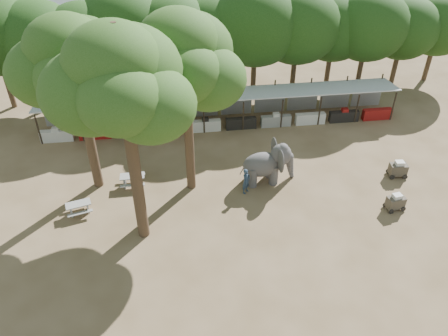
{
  "coord_description": "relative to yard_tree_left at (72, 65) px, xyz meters",
  "views": [
    {
      "loc": [
        -3.87,
        -16.45,
        17.61
      ],
      "look_at": [
        -1.0,
        5.0,
        2.0
      ],
      "focal_mm": 35.0,
      "sensor_mm": 36.0,
      "label": 1
    }
  ],
  "objects": [
    {
      "name": "cart_back",
      "position": [
        19.87,
        -1.89,
        -7.61
      ],
      "size": [
        1.28,
        0.9,
        1.19
      ],
      "rotation": [
        0.0,
        0.0,
        -0.09
      ],
      "color": "#383026",
      "rests_on": "ground"
    },
    {
      "name": "handler",
      "position": [
        9.54,
        -2.24,
        -7.32
      ],
      "size": [
        0.74,
        0.75,
        1.76
      ],
      "primitive_type": "imported",
      "rotation": [
        0.0,
        0.0,
        0.81
      ],
      "color": "#26384C",
      "rests_on": "ground"
    },
    {
      "name": "ground",
      "position": [
        9.13,
        -7.19,
        -8.2
      ],
      "size": [
        100.0,
        100.0,
        0.0
      ],
      "primitive_type": "plane",
      "color": "brown",
      "rests_on": "ground"
    },
    {
      "name": "elephant",
      "position": [
        11.17,
        -1.19,
        -6.83
      ],
      "size": [
        3.59,
        2.75,
        2.74
      ],
      "rotation": [
        0.0,
        0.0,
        0.06
      ],
      "color": "#413E3F",
      "rests_on": "ground"
    },
    {
      "name": "yard_tree_back",
      "position": [
        6.0,
        -1.0,
        0.34
      ],
      "size": [
        7.1,
        6.9,
        11.36
      ],
      "color": "#332316",
      "rests_on": "ground"
    },
    {
      "name": "cart_front",
      "position": [
        18.22,
        -5.04,
        -7.65
      ],
      "size": [
        1.25,
        0.91,
        1.12
      ],
      "rotation": [
        0.0,
        0.0,
        0.15
      ],
      "color": "#383026",
      "rests_on": "ground"
    },
    {
      "name": "backdrop_trees",
      "position": [
        9.13,
        11.81,
        -2.69
      ],
      "size": [
        46.46,
        5.95,
        8.33
      ],
      "color": "#332316",
      "rests_on": "ground"
    },
    {
      "name": "vendor_stalls",
      "position": [
        9.13,
        6.65,
        -7.02
      ],
      "size": [
        28.0,
        2.99,
        2.8
      ],
      "color": "#AFB2B7",
      "rests_on": "ground"
    },
    {
      "name": "yard_tree_left",
      "position": [
        0.0,
        0.0,
        0.0
      ],
      "size": [
        7.1,
        6.9,
        11.02
      ],
      "color": "#332316",
      "rests_on": "ground"
    },
    {
      "name": "yard_tree_center",
      "position": [
        3.0,
        -5.0,
        1.01
      ],
      "size": [
        7.1,
        6.9,
        12.04
      ],
      "color": "#332316",
      "rests_on": "ground"
    },
    {
      "name": "picnic_table_far",
      "position": [
        2.37,
        -0.56,
        -7.69
      ],
      "size": [
        1.57,
        1.41,
        0.78
      ],
      "rotation": [
        0.0,
        0.0,
        0.01
      ],
      "color": "gray",
      "rests_on": "ground"
    },
    {
      "name": "picnic_table_near",
      "position": [
        -0.73,
        -2.87,
        -7.73
      ],
      "size": [
        1.73,
        1.63,
        0.72
      ],
      "rotation": [
        0.0,
        0.0,
        0.26
      ],
      "color": "gray",
      "rests_on": "ground"
    }
  ]
}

